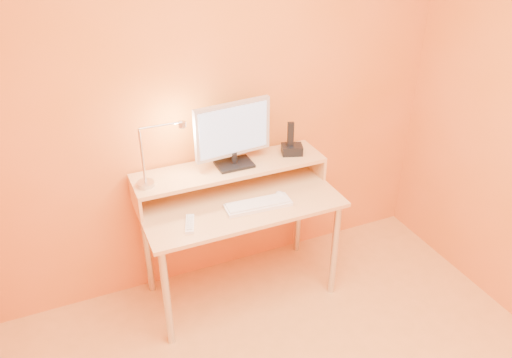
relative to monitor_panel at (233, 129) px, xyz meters
name	(u,v)px	position (x,y,z in m)	size (l,w,h in m)	color
wall_back	(219,100)	(-0.03, 0.16, 0.13)	(3.00, 0.04, 2.50)	orange
desk_leg_fl	(167,298)	(-0.58, -0.41, -0.77)	(0.04, 0.04, 0.69)	silver
desk_leg_fr	(335,250)	(0.52, -0.41, -0.77)	(0.04, 0.04, 0.69)	silver
desk_leg_bl	(147,248)	(-0.58, 0.09, -0.77)	(0.04, 0.04, 0.69)	silver
desk_leg_br	(298,211)	(0.52, 0.09, -0.77)	(0.04, 0.04, 0.69)	silver
desk_lower	(240,202)	(-0.03, -0.16, -0.41)	(1.20, 0.60, 0.03)	tan
shelf_riser_left	(136,199)	(-0.62, -0.01, -0.33)	(0.02, 0.30, 0.14)	tan
shelf_riser_right	(314,162)	(0.56, -0.01, -0.33)	(0.02, 0.30, 0.14)	tan
desk_shelf	(230,168)	(-0.03, -0.01, -0.25)	(1.20, 0.30, 0.03)	tan
monitor_foot	(234,164)	(0.00, -0.01, -0.23)	(0.22, 0.16, 0.02)	black
monitor_neck	(234,158)	(0.00, -0.01, -0.19)	(0.04, 0.04, 0.07)	black
monitor_panel	(233,129)	(0.00, 0.00, 0.00)	(0.49, 0.04, 0.33)	#B5B5B5
monitor_back	(231,128)	(0.00, 0.02, 0.00)	(0.44, 0.01, 0.28)	black
monitor_screen	(234,130)	(0.00, -0.02, 0.00)	(0.44, 0.00, 0.29)	#9CBEF2
lamp_base	(146,184)	(-0.55, -0.04, -0.23)	(0.10, 0.10, 0.03)	silver
lamp_post	(142,156)	(-0.55, -0.04, -0.05)	(0.01, 0.01, 0.33)	silver
lamp_arm	(161,125)	(-0.43, -0.04, 0.12)	(0.01, 0.01, 0.24)	silver
lamp_head	(182,124)	(-0.31, -0.04, 0.10)	(0.04, 0.04, 0.03)	silver
lamp_bulb	(182,127)	(-0.31, -0.04, 0.09)	(0.03, 0.03, 0.00)	#FFEAC6
phone_dock	(292,149)	(0.40, -0.01, -0.21)	(0.13, 0.10, 0.06)	black
phone_handset	(291,134)	(0.38, -0.01, -0.10)	(0.04, 0.03, 0.16)	black
phone_led	(302,152)	(0.44, -0.06, -0.21)	(0.01, 0.00, 0.04)	#3136FF
keyboard	(258,205)	(0.05, -0.27, -0.39)	(0.40, 0.13, 0.02)	white
mouse	(281,196)	(0.21, -0.24, -0.38)	(0.06, 0.11, 0.04)	white
remote_control	(190,224)	(-0.38, -0.29, -0.39)	(0.05, 0.17, 0.02)	white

